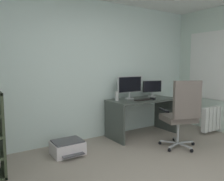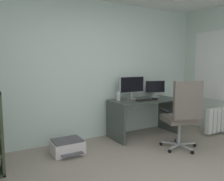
{
  "view_description": "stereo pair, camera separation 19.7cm",
  "coord_description": "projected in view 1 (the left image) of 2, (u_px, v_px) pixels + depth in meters",
  "views": [
    {
      "loc": [
        -1.88,
        -1.59,
        1.42
      ],
      "look_at": [
        0.16,
        1.53,
        0.99
      ],
      "focal_mm": 36.72,
      "sensor_mm": 36.0,
      "label": 1
    },
    {
      "loc": [
        -1.72,
        -1.7,
        1.42
      ],
      "look_at": [
        0.16,
        1.53,
        0.99
      ],
      "focal_mm": 36.72,
      "sensor_mm": 36.0,
      "label": 2
    }
  ],
  "objects": [
    {
      "name": "wall_back",
      "position": [
        83.0,
        71.0,
        4.24
      ],
      "size": [
        5.16,
        0.1,
        2.59
      ],
      "primitive_type": "cube",
      "color": "silver",
      "rests_on": "ground"
    },
    {
      "name": "window_pane",
      "position": [
        222.0,
        66.0,
        4.69
      ],
      "size": [
        0.01,
        1.44,
        1.35
      ],
      "primitive_type": "cube",
      "color": "white"
    },
    {
      "name": "window_frame",
      "position": [
        221.0,
        66.0,
        4.68
      ],
      "size": [
        0.02,
        1.52,
        1.43
      ],
      "primitive_type": "cube",
      "color": "white"
    },
    {
      "name": "desk",
      "position": [
        142.0,
        109.0,
        4.55
      ],
      "size": [
        1.36,
        0.66,
        0.73
      ],
      "color": "#424944",
      "rests_on": "ground"
    },
    {
      "name": "monitor_main",
      "position": [
        130.0,
        85.0,
        4.53
      ],
      "size": [
        0.57,
        0.18,
        0.45
      ],
      "color": "#B2B5B7",
      "rests_on": "desk"
    },
    {
      "name": "monitor_secondary",
      "position": [
        152.0,
        87.0,
        4.87
      ],
      "size": [
        0.42,
        0.18,
        0.33
      ],
      "color": "#B2B5B7",
      "rests_on": "desk"
    },
    {
      "name": "keyboard",
      "position": [
        143.0,
        100.0,
        4.36
      ],
      "size": [
        0.34,
        0.14,
        0.02
      ],
      "primitive_type": "cube",
      "rotation": [
        0.0,
        0.0,
        0.03
      ],
      "color": "black",
      "rests_on": "desk"
    },
    {
      "name": "computer_mouse",
      "position": [
        153.0,
        99.0,
        4.46
      ],
      "size": [
        0.08,
        0.11,
        0.03
      ],
      "primitive_type": "cube",
      "rotation": [
        0.0,
        0.0,
        0.22
      ],
      "color": "black",
      "rests_on": "desk"
    },
    {
      "name": "desktop_speaker",
      "position": [
        117.0,
        96.0,
        4.33
      ],
      "size": [
        0.07,
        0.07,
        0.17
      ],
      "primitive_type": "cylinder",
      "color": "silver",
      "rests_on": "desk"
    },
    {
      "name": "office_chair",
      "position": [
        182.0,
        112.0,
        3.77
      ],
      "size": [
        0.66,
        0.64,
        1.16
      ],
      "color": "#B7BABC",
      "rests_on": "ground"
    },
    {
      "name": "printer",
      "position": [
        68.0,
        147.0,
        3.61
      ],
      "size": [
        0.49,
        0.46,
        0.22
      ],
      "color": "white",
      "rests_on": "ground"
    },
    {
      "name": "radiator",
      "position": [
        216.0,
        118.0,
        4.76
      ],
      "size": [
        0.85,
        0.1,
        0.49
      ],
      "color": "white",
      "rests_on": "ground"
    }
  ]
}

